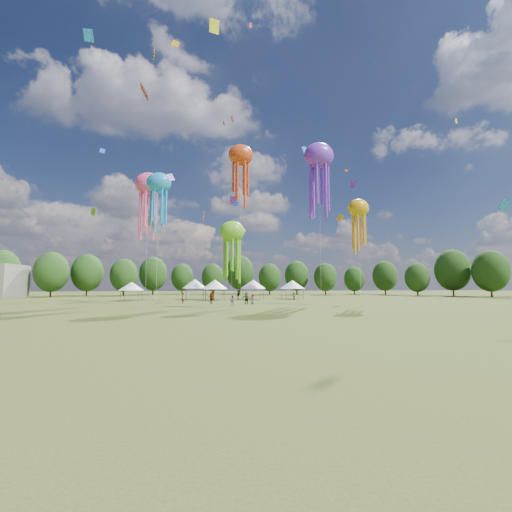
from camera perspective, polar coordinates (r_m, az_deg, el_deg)
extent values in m
plane|color=#384416|center=(19.58, 18.51, -14.12)|extent=(300.00, 300.00, 0.00)
imported|color=gray|center=(51.15, -4.07, -7.59)|extent=(0.91, 0.81, 1.56)
imported|color=gray|center=(70.08, -7.27, -6.68)|extent=(0.86, 1.07, 1.91)
imported|color=gray|center=(70.87, 6.41, -6.80)|extent=(0.60, 0.77, 1.59)
imported|color=gray|center=(74.83, -3.03, -6.59)|extent=(1.42, 1.14, 1.93)
imported|color=gray|center=(57.56, -7.63, -7.10)|extent=(1.18, 0.96, 1.88)
imported|color=gray|center=(56.17, -1.64, -7.17)|extent=(1.80, 1.45, 1.92)
imported|color=gray|center=(59.04, -12.35, -7.03)|extent=(0.53, 0.71, 1.76)
imported|color=gray|center=(55.90, -0.57, -7.34)|extent=(0.91, 0.94, 1.63)
cylinder|color=#47474C|center=(70.60, -22.04, -6.33)|extent=(0.08, 0.08, 1.98)
cylinder|color=#47474C|center=(73.89, -21.47, -6.26)|extent=(0.08, 0.08, 1.98)
cylinder|color=#47474C|center=(69.95, -19.32, -6.42)|extent=(0.08, 0.08, 1.98)
cylinder|color=#47474C|center=(73.28, -18.88, -6.35)|extent=(0.08, 0.08, 1.98)
cube|color=white|center=(71.88, -20.40, -5.52)|extent=(3.77, 3.77, 0.10)
cone|color=white|center=(71.87, -20.38, -4.80)|extent=(4.90, 4.90, 1.69)
cylinder|color=#47474C|center=(73.07, -11.86, -6.38)|extent=(0.08, 0.08, 2.33)
cylinder|color=#47474C|center=(76.77, -11.75, -6.30)|extent=(0.08, 0.08, 2.33)
cylinder|color=#47474C|center=(73.01, -8.93, -6.42)|extent=(0.08, 0.08, 2.33)
cylinder|color=#47474C|center=(76.72, -8.97, -6.34)|extent=(0.08, 0.08, 2.33)
cube|color=white|center=(74.85, -10.37, -5.43)|extent=(4.11, 4.11, 0.10)
cone|color=white|center=(74.84, -10.35, -4.63)|extent=(5.34, 5.34, 2.00)
cylinder|color=#47474C|center=(68.44, -8.53, -6.58)|extent=(0.08, 0.08, 2.22)
cylinder|color=#47474C|center=(72.19, -8.58, -6.49)|extent=(0.08, 0.08, 2.22)
cylinder|color=#47474C|center=(68.62, -5.37, -6.61)|extent=(0.08, 0.08, 2.22)
cylinder|color=#47474C|center=(72.36, -5.59, -6.51)|extent=(0.08, 0.08, 2.22)
cube|color=white|center=(70.35, -7.01, -5.60)|extent=(4.15, 4.15, 0.10)
cone|color=white|center=(70.35, -7.00, -4.78)|extent=(5.40, 5.40, 1.91)
cylinder|color=#47474C|center=(72.31, -1.78, -6.53)|extent=(0.08, 0.08, 2.24)
cylinder|color=#47474C|center=(76.17, -2.18, -6.44)|extent=(0.08, 0.08, 2.24)
cylinder|color=#47474C|center=(72.94, 1.28, -6.51)|extent=(0.08, 0.08, 2.24)
cylinder|color=#47474C|center=(76.77, 0.73, -6.43)|extent=(0.08, 0.08, 2.24)
cube|color=white|center=(74.50, -0.49, -5.58)|extent=(4.30, 4.30, 0.10)
cone|color=white|center=(74.49, -0.49, -4.80)|extent=(5.59, 5.59, 1.92)
cylinder|color=#47474C|center=(74.51, 5.13, -6.47)|extent=(0.08, 0.08, 2.21)
cylinder|color=#47474C|center=(78.36, 4.39, -6.40)|extent=(0.08, 0.08, 2.21)
cylinder|color=#47474C|center=(75.61, 8.06, -6.42)|extent=(0.08, 0.08, 2.21)
cylinder|color=#47474C|center=(79.40, 7.19, -6.35)|extent=(0.08, 0.08, 2.21)
cube|color=white|center=(76.92, 6.18, -5.55)|extent=(4.37, 4.37, 0.10)
cone|color=white|center=(76.92, 6.17, -4.81)|extent=(5.68, 5.68, 1.90)
ellipsoid|color=#198ED6|center=(58.10, -16.14, 11.87)|extent=(3.91, 2.74, 3.32)
cylinder|color=beige|center=(56.10, -16.38, 2.15)|extent=(0.03, 0.03, 19.76)
ellipsoid|color=red|center=(66.38, -2.61, 16.78)|extent=(4.63, 3.24, 3.94)
cylinder|color=beige|center=(62.61, -2.66, 4.91)|extent=(0.03, 0.03, 27.70)
ellipsoid|color=orange|center=(55.49, 17.00, 7.81)|extent=(3.35, 2.35, 2.85)
cylinder|color=beige|center=(54.36, 17.20, -0.03)|extent=(0.03, 0.03, 15.20)
ellipsoid|color=#F94983|center=(65.26, -17.77, 11.61)|extent=(4.78, 3.34, 4.06)
cylinder|color=beige|center=(63.11, -18.02, 2.21)|extent=(0.03, 0.03, 21.48)
ellipsoid|color=#6DC320|center=(46.62, -4.08, 4.15)|extent=(3.44, 2.41, 2.92)
cylinder|color=beige|center=(46.09, -4.12, -2.33)|extent=(0.03, 0.03, 10.52)
ellipsoid|color=purple|center=(70.78, 10.63, 16.41)|extent=(6.03, 4.22, 5.13)
cylinder|color=beige|center=(66.94, 10.82, 4.84)|extent=(0.03, 0.03, 28.80)
cube|color=#198ED6|center=(67.16, -26.56, 30.49)|extent=(1.38, 1.05, 1.72)
cube|color=#F94983|center=(65.16, -4.04, 22.20)|extent=(0.63, 1.04, 1.06)
cube|color=purple|center=(89.37, -3.90, 9.44)|extent=(1.66, 1.41, 2.14)
cube|color=red|center=(90.15, 15.07, 13.83)|extent=(0.56, 0.46, 0.69)
cube|color=orange|center=(57.61, -13.53, 31.61)|extent=(1.19, 0.49, 1.37)
cube|color=#FFF71A|center=(60.30, -2.46, 4.73)|extent=(1.55, 1.00, 1.64)
cube|color=#1B41FA|center=(71.99, 18.48, 28.50)|extent=(1.02, 1.69, 1.79)
cube|color=#F94983|center=(88.70, -5.47, 21.51)|extent=(0.53, 0.81, 1.06)
cube|color=red|center=(55.22, -18.44, 24.96)|extent=(1.28, 1.78, 1.95)
cube|color=orange|center=(51.31, -16.98, 29.86)|extent=(0.36, 1.17, 1.50)
cube|color=#FFF71A|center=(60.56, -7.09, 34.22)|extent=(1.47, 0.94, 2.01)
cube|color=#6DC320|center=(79.80, -17.98, 5.53)|extent=(1.80, 1.53, 2.72)
cube|color=#1B41FA|center=(63.60, -24.63, 15.92)|extent=(0.73, 0.69, 1.02)
cube|color=#198ED6|center=(81.90, 8.39, 17.28)|extent=(1.98, 0.98, 2.27)
cube|color=purple|center=(85.54, 16.07, 11.65)|extent=(1.63, 1.17, 2.19)
cube|color=orange|center=(88.93, 14.06, 6.33)|extent=(1.56, 1.17, 2.01)
cube|color=#FFF71A|center=(68.11, 30.84, 19.08)|extent=(0.63, 0.40, 0.87)
cube|color=#6DC320|center=(85.59, -25.89, 6.76)|extent=(1.42, 1.07, 2.01)
cube|color=#1B41FA|center=(61.78, -3.39, 8.85)|extent=(1.12, 0.58, 1.22)
cube|color=#198ED6|center=(61.52, 36.48, 6.93)|extent=(1.64, 0.86, 1.72)
cube|color=#F94983|center=(82.73, -0.90, 34.56)|extent=(0.65, 0.77, 0.98)
cube|color=purple|center=(48.11, -14.28, 12.83)|extent=(1.15, 0.63, 1.22)
cube|color=red|center=(65.39, -8.90, 6.60)|extent=(0.42, 1.98, 2.32)
cylinder|color=#38281C|center=(110.21, -37.33, -4.63)|extent=(0.44, 0.44, 3.53)
ellipsoid|color=#214115|center=(110.26, -37.20, -1.99)|extent=(8.83, 8.83, 11.04)
cylinder|color=#38281C|center=(102.66, -31.50, -5.01)|extent=(0.44, 0.44, 3.36)
ellipsoid|color=#214115|center=(102.70, -31.39, -2.32)|extent=(8.40, 8.40, 10.51)
cylinder|color=#38281C|center=(107.38, -26.82, -5.15)|extent=(0.44, 0.44, 3.41)
ellipsoid|color=#214115|center=(107.43, -26.72, -2.54)|extent=(8.53, 8.53, 10.66)
cylinder|color=#38281C|center=(104.39, -21.58, -5.45)|extent=(0.44, 0.44, 3.07)
ellipsoid|color=#214115|center=(104.41, -21.51, -3.03)|extent=(7.66, 7.66, 9.58)
cylinder|color=#38281C|center=(111.39, -17.10, -5.42)|extent=(0.44, 0.44, 3.43)
ellipsoid|color=#214115|center=(111.43, -17.04, -2.88)|extent=(8.58, 8.58, 10.73)
cylinder|color=#38281C|center=(116.21, -12.44, -5.61)|extent=(0.44, 0.44, 2.95)
ellipsoid|color=#214115|center=(116.22, -12.40, -3.52)|extent=(7.37, 7.37, 9.21)
cylinder|color=#38281C|center=(112.25, -7.38, -5.73)|extent=(0.44, 0.44, 2.89)
ellipsoid|color=#214115|center=(112.26, -7.36, -3.60)|extent=(7.23, 7.23, 9.04)
cylinder|color=#38281C|center=(117.42, -2.75, -5.49)|extent=(0.44, 0.44, 3.84)
ellipsoid|color=#214115|center=(117.48, -2.74, -2.80)|extent=(9.60, 9.60, 11.99)
cylinder|color=#38281C|center=(107.85, 2.34, -5.81)|extent=(0.44, 0.44, 2.84)
ellipsoid|color=#214115|center=(107.86, 2.34, -3.64)|extent=(7.11, 7.11, 8.89)
cylinder|color=#38281C|center=(112.75, 6.94, -5.66)|extent=(0.44, 0.44, 3.16)
ellipsoid|color=#214115|center=(112.78, 6.92, -3.35)|extent=(7.91, 7.91, 9.88)
cylinder|color=#38281C|center=(109.82, 11.71, -5.69)|extent=(0.44, 0.44, 2.88)
ellipsoid|color=#214115|center=(109.83, 11.67, -3.53)|extent=(7.21, 7.21, 9.01)
cylinder|color=#38281C|center=(115.93, 16.37, -5.61)|extent=(0.44, 0.44, 2.63)
ellipsoid|color=#214115|center=(115.93, 16.33, -3.74)|extent=(6.57, 6.57, 8.22)
cylinder|color=#38281C|center=(117.08, 21.11, -5.35)|extent=(0.44, 0.44, 3.13)
ellipsoid|color=#214115|center=(117.11, 21.04, -3.15)|extent=(7.81, 7.81, 9.77)
cylinder|color=#38281C|center=(108.77, 25.74, -5.36)|extent=(0.44, 0.44, 2.72)
ellipsoid|color=#214115|center=(108.77, 25.67, -3.31)|extent=(6.80, 6.80, 8.50)
cylinder|color=#38281C|center=(112.15, 30.50, -4.87)|extent=(0.44, 0.44, 3.81)
ellipsoid|color=#214115|center=(112.22, 30.38, -2.07)|extent=(9.52, 9.52, 11.90)
cylinder|color=#38281C|center=(107.81, 35.10, -4.76)|extent=(0.44, 0.44, 3.51)
ellipsoid|color=#214115|center=(107.86, 34.97, -2.08)|extent=(8.78, 8.78, 10.97)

